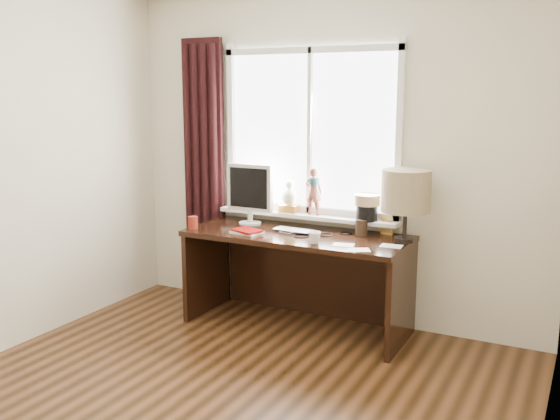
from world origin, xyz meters
The scene contains 15 objects.
wall_back centered at (0.00, 2.00, 1.30)m, with size 3.50×2.60×0.00m, color beige.
wall_right centered at (1.75, 0.00, 1.30)m, with size 4.00×2.60×0.00m, color beige.
laptop centered at (-0.14, 1.65, 0.76)m, with size 0.31×0.20×0.02m, color silver.
mug centered at (0.15, 1.40, 0.80)m, with size 0.09×0.08×0.09m, color white.
red_cup centered at (-0.90, 1.41, 0.80)m, with size 0.07×0.07×0.10m, color maroon.
window centered at (-0.14, 1.95, 1.31)m, with size 1.52×0.23×1.40m.
curtain centered at (-1.13, 1.91, 1.12)m, with size 0.38×0.09×2.25m.
desk centered at (-0.10, 1.73, 0.51)m, with size 1.70×0.70×0.75m.
monitor centered at (-0.59, 1.76, 1.03)m, with size 0.40×0.18×0.49m.
notebook_stack centered at (-0.44, 1.45, 0.77)m, with size 0.25×0.21×0.03m.
brush_holder centered at (0.35, 1.80, 0.81)m, with size 0.09×0.09×0.25m.
icon_frame centered at (0.51, 1.91, 0.81)m, with size 0.10×0.03×0.13m.
table_lamp centered at (0.70, 1.74, 1.11)m, with size 0.35×0.35×0.52m.
loose_papers centered at (0.50, 1.46, 0.75)m, with size 0.47×0.35×0.00m.
desk_cables centered at (0.08, 1.66, 0.75)m, with size 0.41×0.38×0.01m.
Camera 1 is at (1.90, -2.53, 1.81)m, focal length 40.00 mm.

